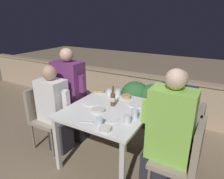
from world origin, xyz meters
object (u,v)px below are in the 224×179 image
Objects in this scene: chair_right_near at (185,155)px; chair_left_far at (62,103)px; person_green_blouse at (167,135)px; chair_right_far at (188,136)px; potted_plant at (76,91)px; person_white_polo at (55,109)px; beer_bottle at (113,98)px; person_purple_stripe at (71,95)px; person_navy_jumper at (171,123)px; chair_left_near at (45,111)px.

chair_left_far is at bearing 169.65° from chair_right_near.
person_green_blouse is at bearing -11.51° from chair_left_far.
chair_right_far is (1.85, 0.02, 0.00)m from chair_left_far.
person_green_blouse is 2.34m from potted_plant.
beer_bottle is at bearing 19.22° from person_white_polo.
person_purple_stripe is at bearing 0.00° from chair_left_far.
potted_plant is at bearing 151.94° from person_green_blouse.
person_green_blouse reaches higher than chair_left_far.
chair_left_far is 0.63× the size of person_purple_stripe.
person_navy_jumper is (1.46, 0.02, -0.05)m from person_purple_stripe.
person_white_polo reaches higher than beer_bottle.
person_green_blouse is (1.69, -0.01, 0.16)m from chair_left_near.
person_white_polo reaches higher than chair_right_near.
potted_plant is (-0.55, 0.75, -0.29)m from person_purple_stripe.
person_green_blouse is at bearing 180.00° from chair_right_near.
beer_bottle is (-0.71, -0.09, 0.19)m from person_navy_jumper.
chair_left_far is at bearing -64.34° from potted_plant.
chair_right_near is at bearing -0.23° from person_white_polo.
person_purple_stripe is 1.54m from person_green_blouse.
chair_right_near reaches higher than potted_plant.
chair_right_near is at bearing -25.96° from potted_plant.
person_white_polo is (0.20, 0.00, 0.08)m from chair_left_near.
chair_left_far is 0.69× the size of person_navy_jumper.
chair_left_near is 0.69× the size of person_navy_jumper.
chair_right_near is at bearing -56.62° from person_navy_jumper.
person_green_blouse reaches higher than person_white_polo.
person_green_blouse is 2.07× the size of potted_plant.
chair_left_far is 1.73m from person_green_blouse.
person_green_blouse is at bearing -28.06° from potted_plant.
chair_right_near is 0.64× the size of person_green_blouse.
person_white_polo is 1.38× the size of chair_right_far.
beer_bottle is 0.39× the size of potted_plant.
beer_bottle is (0.75, -0.08, 0.13)m from person_purple_stripe.
beer_bottle is (-0.75, 0.27, 0.14)m from person_green_blouse.
person_green_blouse is (-0.19, 0.00, 0.16)m from chair_right_near.
potted_plant is at bearing 115.66° from chair_left_far.
chair_left_far and chair_right_far have the same top height.
person_white_polo is 1.84× the size of potted_plant.
person_white_polo is 0.95× the size of person_navy_jumper.
chair_left_far is 0.84m from potted_plant.
person_white_polo is at bearing -167.93° from chair_right_far.
chair_right_far is at bearing 10.80° from chair_left_near.
chair_right_near and chair_right_far have the same top height.
potted_plant is (-0.56, 1.09, -0.20)m from person_white_polo.
person_navy_jumper is 1.93× the size of potted_plant.
chair_right_near is (1.89, -0.34, 0.00)m from chair_left_far.
chair_left_far is 3.46× the size of beer_bottle.
chair_right_near is 3.46× the size of beer_bottle.
potted_plant is at bearing 159.94° from person_navy_jumper.
chair_left_near is 1.70m from person_green_blouse.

